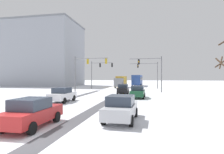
{
  "coord_description": "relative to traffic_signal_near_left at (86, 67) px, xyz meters",
  "views": [
    {
      "loc": [
        5.11,
        -7.1,
        2.78
      ],
      "look_at": [
        0.0,
        19.51,
        2.8
      ],
      "focal_mm": 29.14,
      "sensor_mm": 36.0,
      "label": 1
    }
  ],
  "objects": [
    {
      "name": "ground_plane",
      "position": [
        5.49,
        -23.75,
        -4.65
      ],
      "size": [
        300.0,
        300.0,
        0.0
      ],
      "primitive_type": "plane",
      "color": "silver"
    },
    {
      "name": "wheel_track_left_lane",
      "position": [
        6.16,
        -9.81,
        -4.65
      ],
      "size": [
        1.1,
        30.66,
        0.01
      ],
      "primitive_type": "cube",
      "color": "#4C4C51",
      "rests_on": "ground"
    },
    {
      "name": "wheel_track_right_lane",
      "position": [
        0.8,
        -9.81,
        -4.65
      ],
      "size": [
        0.96,
        30.66,
        0.01
      ],
      "primitive_type": "cube",
      "color": "#4C4C51",
      "rests_on": "ground"
    },
    {
      "name": "sidewalk_kerb_right",
      "position": [
        14.53,
        -11.21,
        -4.59
      ],
      "size": [
        4.0,
        30.66,
        0.12
      ],
      "primitive_type": "cube",
      "color": "white",
      "rests_on": "ground"
    },
    {
      "name": "traffic_signal_near_left",
      "position": [
        0.0,
        0.0,
        0.0
      ],
      "size": [
        6.23,
        0.61,
        6.5
      ],
      "color": "slate",
      "rests_on": "ground"
    },
    {
      "name": "traffic_signal_far_right",
      "position": [
        11.24,
        14.13,
        -0.18
      ],
      "size": [
        6.77,
        0.38,
        6.5
      ],
      "color": "slate",
      "rests_on": "ground"
    },
    {
      "name": "traffic_signal_far_left",
      "position": [
        -0.37,
        10.14,
        -0.04
      ],
      "size": [
        5.25,
        0.39,
        6.5
      ],
      "color": "slate",
      "rests_on": "ground"
    },
    {
      "name": "traffic_signal_near_right",
      "position": [
        11.58,
        2.19,
        -0.24
      ],
      "size": [
        5.74,
        0.43,
        6.5
      ],
      "color": "slate",
      "rests_on": "ground"
    },
    {
      "name": "car_black_lead",
      "position": [
        6.7,
        -0.69,
        -3.84
      ],
      "size": [
        1.98,
        4.17,
        1.62
      ],
      "color": "black",
      "rests_on": "ground"
    },
    {
      "name": "car_dark_green_second",
      "position": [
        9.42,
        -6.45,
        -3.84
      ],
      "size": [
        1.95,
        4.16,
        1.62
      ],
      "color": "#194C2D",
      "rests_on": "ground"
    },
    {
      "name": "car_white_third",
      "position": [
        1.3,
        -11.92,
        -3.84
      ],
      "size": [
        1.85,
        4.11,
        1.62
      ],
      "color": "silver",
      "rests_on": "ground"
    },
    {
      "name": "car_silver_fourth",
      "position": [
        8.98,
        -19.35,
        -3.84
      ],
      "size": [
        1.96,
        4.16,
        1.62
      ],
      "color": "#B7BABF",
      "rests_on": "ground"
    },
    {
      "name": "car_red_fifth",
      "position": [
        4.33,
        -21.79,
        -3.84
      ],
      "size": [
        1.88,
        4.13,
        1.62
      ],
      "color": "red",
      "rests_on": "ground"
    },
    {
      "name": "bus_oncoming",
      "position": [
        7.71,
        26.19,
        -2.66
      ],
      "size": [
        2.94,
        11.08,
        3.38
      ],
      "color": "#284793",
      "rests_on": "ground"
    },
    {
      "name": "box_truck_delivery",
      "position": [
        3.8,
        16.99,
        -3.02
      ],
      "size": [
        2.53,
        7.48,
        3.02
      ],
      "color": "slate",
      "rests_on": "ground"
    },
    {
      "name": "office_building_far_left_block",
      "position": [
        -24.83,
        23.05,
        5.43
      ],
      "size": [
        27.4,
        16.43,
        20.15
      ],
      "color": "#9399A3",
      "rests_on": "ground"
    }
  ]
}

